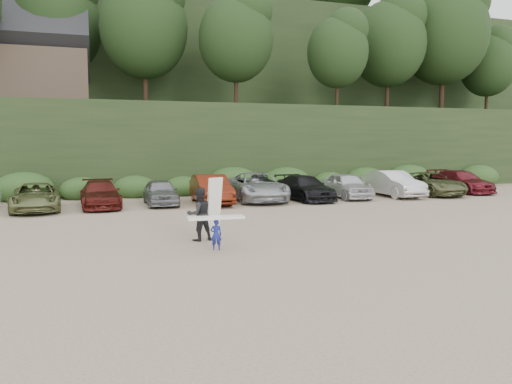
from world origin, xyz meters
name	(u,v)px	position (x,y,z in m)	size (l,w,h in m)	color
ground	(315,232)	(0.00, 0.00, 0.00)	(120.00, 120.00, 0.00)	tan
hillside_backdrop	(166,66)	(-0.26, 35.93, 11.22)	(90.00, 41.50, 28.00)	black
parked_cars	(257,188)	(1.04, 9.99, 0.75)	(33.88, 6.22, 1.63)	silver
child_surfer	(216,227)	(-4.34, -1.82, 0.74)	(1.83, 0.60, 1.08)	navy
adult_surfer	(201,214)	(-4.48, -0.16, 0.95)	(1.41, 0.87, 2.20)	black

